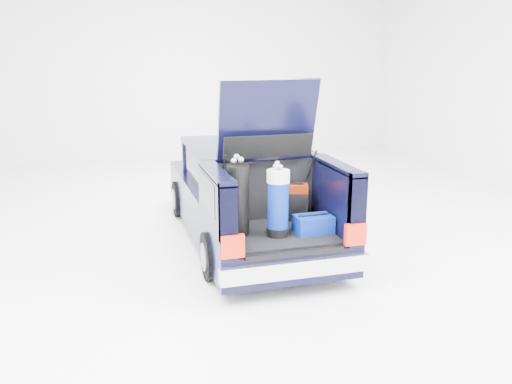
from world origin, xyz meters
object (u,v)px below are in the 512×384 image
object	(u,v)px
black_golf_bag	(238,200)
blue_golf_bag	(278,202)
car	(245,195)
red_suitcase	(296,202)
blue_duffel	(313,224)

from	to	relation	value
black_golf_bag	blue_golf_bag	distance (m)	0.49
car	red_suitcase	distance (m)	1.27
blue_golf_bag	blue_duffel	distance (m)	0.55
black_golf_bag	blue_duffel	bearing A→B (deg)	-4.58
black_golf_bag	blue_duffel	xyz separation A→B (m)	(0.92, -0.19, -0.34)
red_suitcase	blue_golf_bag	xyz separation A→B (m)	(-0.43, -0.53, 0.18)
black_golf_bag	red_suitcase	bearing A→B (deg)	29.62
car	blue_golf_bag	distance (m)	1.76
red_suitcase	blue_golf_bag	distance (m)	0.70
red_suitcase	blue_golf_bag	world-z (taller)	blue_golf_bag
blue_duffel	blue_golf_bag	bearing A→B (deg)	175.02
car	black_golf_bag	bearing A→B (deg)	-107.79
blue_golf_bag	blue_duffel	size ratio (longest dim) A/B	1.97
red_suitcase	blue_duffel	size ratio (longest dim) A/B	1.10
car	blue_golf_bag	size ratio (longest dim) A/B	4.99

